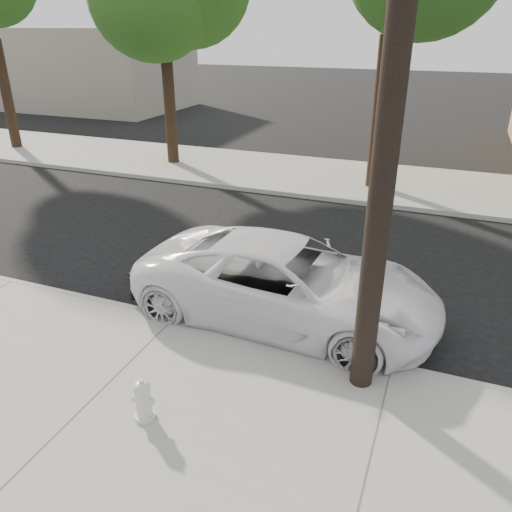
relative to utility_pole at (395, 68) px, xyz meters
name	(u,v)px	position (x,y,z in m)	size (l,w,h in m)	color
ground	(223,276)	(-3.60, 2.70, -4.70)	(120.00, 120.00, 0.00)	black
near_sidewalk	(104,392)	(-3.60, -1.60, -4.62)	(90.00, 4.40, 0.15)	gray
far_sidewalk	(320,176)	(-3.60, 11.20, -4.62)	(90.00, 5.00, 0.15)	gray
curb_near	(176,320)	(-3.60, 0.60, -4.62)	(90.00, 0.12, 0.16)	#9E9B93
building_far	(78,68)	(-23.60, 22.70, -2.20)	(14.00, 8.00, 5.00)	gray
utility_pole	(395,68)	(0.00, 0.00, 0.00)	(1.40, 0.34, 9.00)	black
police_cruiser	(287,282)	(-1.72, 1.53, -3.91)	(2.62, 5.68, 1.58)	white
fire_hydrant	(143,401)	(-2.67, -1.89, -4.25)	(0.32, 0.30, 0.61)	silver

